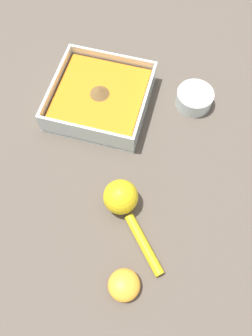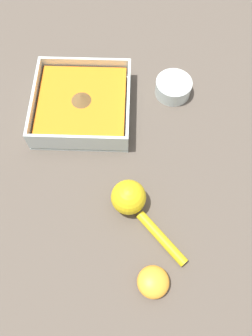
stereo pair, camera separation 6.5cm
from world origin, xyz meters
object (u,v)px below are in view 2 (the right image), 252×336
Objects in this scene: spice_bowl at (173,88)px; lemon_squeezer at (132,202)px; lemon_half at (153,282)px; square_dish at (82,105)px.

lemon_squeezer is (-0.28, 0.09, 0.01)m from spice_bowl.
square_dish is at bearing 22.97° from lemon_half.
lemon_half is (-0.37, -0.16, -0.01)m from square_dish.
spice_bowl is at bearing -59.48° from lemon_squeezer.
lemon_half is at bearing 153.48° from lemon_squeezer.
spice_bowl is at bearing -6.41° from lemon_half.
spice_bowl is 0.53× the size of lemon_squeezer.
square_dish is 0.40m from lemon_half.
spice_bowl is 0.30m from lemon_squeezer.
lemon_squeezer reaches higher than square_dish.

